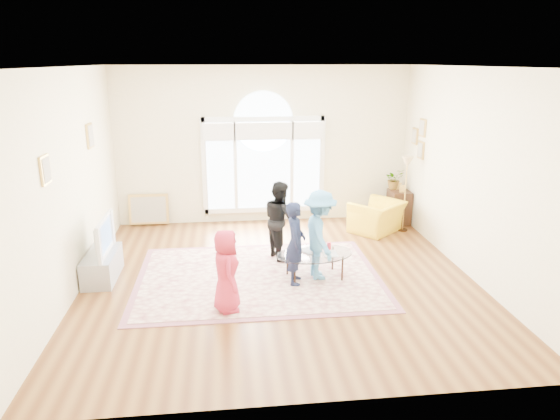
{
  "coord_description": "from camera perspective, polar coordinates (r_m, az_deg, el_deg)",
  "views": [
    {
      "loc": [
        -0.78,
        -7.15,
        3.29
      ],
      "look_at": [
        0.04,
        0.3,
        1.03
      ],
      "focal_mm": 32.0,
      "sensor_mm": 36.0,
      "label": 1
    }
  ],
  "objects": [
    {
      "name": "potted_plant",
      "position": [
        10.68,
        12.91,
        3.48
      ],
      "size": [
        0.46,
        0.43,
        0.42
      ],
      "primitive_type": "imported",
      "rotation": [
        0.0,
        0.0,
        0.31
      ],
      "color": "#33722D",
      "rests_on": "plant_pedestal"
    },
    {
      "name": "child_black",
      "position": [
        8.48,
        0.02,
        -1.1
      ],
      "size": [
        0.69,
        0.78,
        1.33
      ],
      "primitive_type": "imported",
      "rotation": [
        0.0,
        0.0,
        1.9
      ],
      "color": "black",
      "rests_on": "area_rug"
    },
    {
      "name": "floor_lamp",
      "position": [
        10.02,
        14.31,
        4.7
      ],
      "size": [
        0.24,
        0.24,
        1.51
      ],
      "color": "black",
      "rests_on": "ground"
    },
    {
      "name": "room_shell",
      "position": [
        10.16,
        -1.78,
        7.01
      ],
      "size": [
        6.0,
        6.0,
        6.0
      ],
      "color": "beige",
      "rests_on": "ground"
    },
    {
      "name": "side_cabinet",
      "position": [
        10.68,
        13.43,
        0.33
      ],
      "size": [
        0.4,
        0.5,
        0.7
      ],
      "primitive_type": "cube",
      "color": "black",
      "rests_on": "ground"
    },
    {
      "name": "plant_pedestal",
      "position": [
        10.82,
        12.72,
        0.58
      ],
      "size": [
        0.2,
        0.2,
        0.7
      ],
      "primitive_type": "cylinder",
      "color": "white",
      "rests_on": "ground"
    },
    {
      "name": "child_navy",
      "position": [
        7.5,
        1.77,
        -3.78
      ],
      "size": [
        0.37,
        0.51,
        1.28
      ],
      "primitive_type": "imported",
      "rotation": [
        0.0,
        0.0,
        1.42
      ],
      "color": "#141B36",
      "rests_on": "area_rug"
    },
    {
      "name": "child_red",
      "position": [
        6.73,
        -6.17,
        -6.92
      ],
      "size": [
        0.45,
        0.61,
        1.15
      ],
      "primitive_type": "imported",
      "rotation": [
        0.0,
        0.0,
        1.72
      ],
      "color": "#BC263F",
      "rests_on": "area_rug"
    },
    {
      "name": "armchair",
      "position": [
        10.07,
        11.0,
        -0.77
      ],
      "size": [
        1.26,
        1.25,
        0.62
      ],
      "primitive_type": "imported",
      "rotation": [
        0.0,
        0.0,
        3.86
      ],
      "color": "yellow",
      "rests_on": "ground"
    },
    {
      "name": "child_blue",
      "position": [
        7.67,
        4.56,
        -2.85
      ],
      "size": [
        0.6,
        0.95,
        1.4
      ],
      "primitive_type": "imported",
      "rotation": [
        0.0,
        0.0,
        1.66
      ],
      "color": "#4992CA",
      "rests_on": "area_rug"
    },
    {
      "name": "rug_border",
      "position": [
        7.95,
        -2.45,
        -7.64
      ],
      "size": [
        3.8,
        2.8,
        0.01
      ],
      "primitive_type": "cube",
      "color": "#8E5461",
      "rests_on": "ground"
    },
    {
      "name": "ground",
      "position": [
        7.91,
        -0.07,
        -7.79
      ],
      "size": [
        6.0,
        6.0,
        0.0
      ],
      "primitive_type": "plane",
      "color": "#522D13",
      "rests_on": "ground"
    },
    {
      "name": "leaning_picture",
      "position": [
        10.7,
        -14.63,
        -1.7
      ],
      "size": [
        0.8,
        0.14,
        0.62
      ],
      "primitive_type": "cube",
      "rotation": [
        -0.14,
        0.0,
        0.0
      ],
      "color": "tan",
      "rests_on": "ground"
    },
    {
      "name": "tv_console",
      "position": [
        8.3,
        -19.66,
        -6.04
      ],
      "size": [
        0.45,
        1.0,
        0.42
      ],
      "primitive_type": "cube",
      "color": "gray",
      "rests_on": "ground"
    },
    {
      "name": "coffee_table",
      "position": [
        7.77,
        3.99,
        -5.09
      ],
      "size": [
        1.29,
        0.92,
        0.54
      ],
      "rotation": [
        0.0,
        0.0,
        0.14
      ],
      "color": "silver",
      "rests_on": "ground"
    },
    {
      "name": "television",
      "position": [
        8.13,
        -19.94,
        -2.8
      ],
      "size": [
        0.17,
        0.99,
        0.57
      ],
      "color": "black",
      "rests_on": "tv_console"
    },
    {
      "name": "area_rug",
      "position": [
        7.94,
        -2.45,
        -7.62
      ],
      "size": [
        3.6,
        2.6,
        0.02
      ],
      "primitive_type": "cube",
      "color": "beige",
      "rests_on": "ground"
    }
  ]
}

